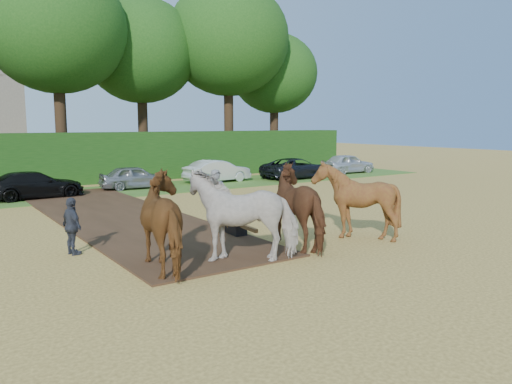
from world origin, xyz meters
name	(u,v)px	position (x,y,z in m)	size (l,w,h in m)	color
ground	(156,266)	(0.00, 0.00, 0.00)	(120.00, 120.00, 0.00)	gold
earth_strip	(119,216)	(1.50, 7.00, 0.03)	(4.50, 17.00, 0.05)	#472D1C
grass_verge	(38,197)	(0.00, 14.00, 0.01)	(50.00, 5.00, 0.03)	#38601E
hedgerow	(19,161)	(0.00, 18.50, 1.50)	(46.00, 1.60, 3.00)	#14380F
spectator_far	(72,226)	(-1.42, 2.28, 0.78)	(0.92, 0.38, 1.56)	#292C36
plough_team	(273,209)	(3.25, -0.50, 1.18)	(7.96, 5.55, 2.38)	brown
parked_cars	(95,180)	(2.75, 14.04, 0.68)	(40.86, 3.33, 1.45)	#AAADB1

